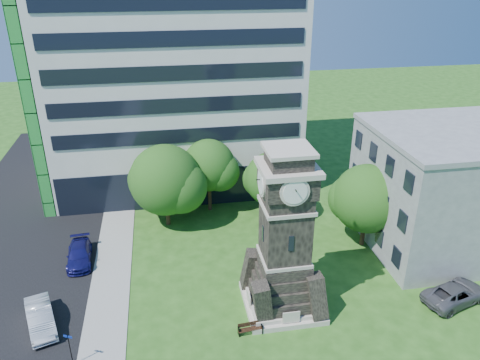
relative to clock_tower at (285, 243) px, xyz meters
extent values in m
plane|color=#245217|center=(-3.00, -2.00, -5.28)|extent=(160.00, 160.00, 0.00)
cube|color=gray|center=(-12.50, 3.00, -5.25)|extent=(3.00, 70.00, 0.06)
cube|color=beige|center=(0.00, 0.00, -5.08)|extent=(5.40, 5.40, 0.40)
cube|color=beige|center=(0.00, 0.00, -4.73)|extent=(4.80, 4.80, 0.30)
cube|color=black|center=(0.00, 0.00, 1.92)|extent=(3.00, 3.00, 6.40)
cube|color=beige|center=(0.00, 0.00, -1.08)|extent=(3.25, 3.25, 0.25)
cube|color=beige|center=(0.00, 0.00, 2.92)|extent=(3.25, 3.25, 0.25)
cube|color=black|center=(0.00, -1.52, 0.92)|extent=(0.35, 0.08, 1.10)
cube|color=black|center=(0.00, 0.00, 4.72)|extent=(3.30, 3.30, 1.60)
cube|color=beige|center=(0.00, 0.00, 5.62)|extent=(3.70, 3.70, 0.35)
cylinder|color=white|center=(0.00, -1.77, 4.72)|extent=(1.56, 0.06, 1.56)
cylinder|color=white|center=(-1.77, 0.00, 4.72)|extent=(0.06, 1.56, 1.56)
cube|color=black|center=(0.00, 0.00, 6.22)|extent=(2.60, 2.60, 0.90)
cube|color=beige|center=(0.00, 0.00, 6.82)|extent=(3.00, 3.00, 0.25)
cube|color=silver|center=(-6.00, 24.00, 8.72)|extent=(25.00, 15.00, 28.00)
cube|color=black|center=(-6.00, 16.80, -3.28)|extent=(24.50, 0.80, 4.00)
cube|color=#9C9FA1|center=(17.00, 6.00, -0.28)|extent=(15.00, 12.00, 10.00)
cube|color=#9C9FA1|center=(17.00, 6.00, 4.92)|extent=(15.20, 12.20, 0.40)
imported|color=silver|center=(-16.75, 0.62, -4.51)|extent=(2.99, 4.93, 1.53)
imported|color=#131354|center=(-15.20, 8.16, -4.60)|extent=(2.26, 4.82, 1.36)
imported|color=#55555A|center=(12.57, -1.86, -4.56)|extent=(5.66, 3.81, 1.44)
cube|color=black|center=(-3.62, -2.53, -4.96)|extent=(0.06, 0.42, 0.65)
cube|color=black|center=(-2.04, -2.53, -4.96)|extent=(0.06, 0.42, 0.65)
cube|color=#362412|center=(-2.83, -2.53, -4.86)|extent=(1.66, 0.44, 0.04)
cube|color=#362412|center=(-2.83, -2.32, -4.61)|extent=(1.66, 0.04, 0.37)
cylinder|color=black|center=(-14.16, -3.28, -4.06)|extent=(0.06, 0.06, 2.44)
cube|color=navy|center=(-14.16, -3.28, -2.99)|extent=(0.59, 0.04, 0.15)
cylinder|color=#332114|center=(-7.73, 13.11, -3.93)|extent=(0.40, 0.40, 2.70)
sphere|color=#265419|center=(-7.73, 13.11, -0.63)|extent=(6.56, 6.56, 6.56)
sphere|color=#265419|center=(-6.42, 12.45, -1.15)|extent=(4.92, 4.92, 4.92)
sphere|color=#265419|center=(-8.87, 13.93, -0.93)|extent=(4.59, 4.59, 4.59)
cylinder|color=#332114|center=(-3.49, 15.31, -3.87)|extent=(0.36, 0.36, 2.82)
sphere|color=#28671E|center=(-3.49, 15.31, -0.42)|extent=(5.10, 5.10, 5.10)
sphere|color=#28671E|center=(-2.47, 14.80, -0.97)|extent=(3.82, 3.82, 3.82)
sphere|color=#28671E|center=(-4.38, 15.95, -0.73)|extent=(3.57, 3.57, 3.57)
cylinder|color=#332114|center=(2.13, 12.51, -4.05)|extent=(0.37, 0.37, 2.47)
sphere|color=#205E1C|center=(2.13, 12.51, -1.03)|extent=(5.07, 5.07, 5.07)
sphere|color=#205E1C|center=(3.14, 12.00, -1.51)|extent=(3.80, 3.80, 3.80)
sphere|color=#205E1C|center=(1.24, 13.15, -1.30)|extent=(3.55, 3.55, 3.55)
cylinder|color=#332114|center=(9.01, 6.61, -3.96)|extent=(0.40, 0.40, 2.64)
sphere|color=#225218|center=(9.01, 6.61, -0.74)|extent=(5.89, 5.89, 5.89)
sphere|color=#225218|center=(10.18, 6.02, -1.25)|extent=(4.42, 4.42, 4.42)
sphere|color=#225218|center=(7.97, 7.34, -1.03)|extent=(4.12, 4.12, 4.12)
camera|label=1|loc=(-7.66, -26.16, 17.37)|focal=35.00mm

